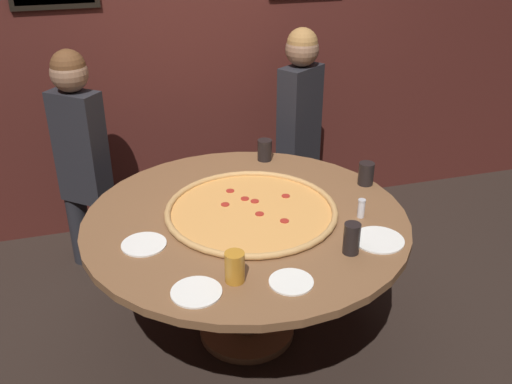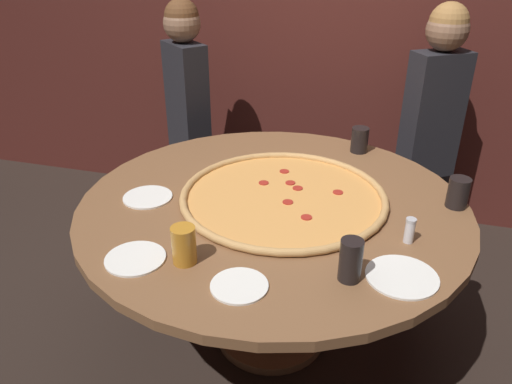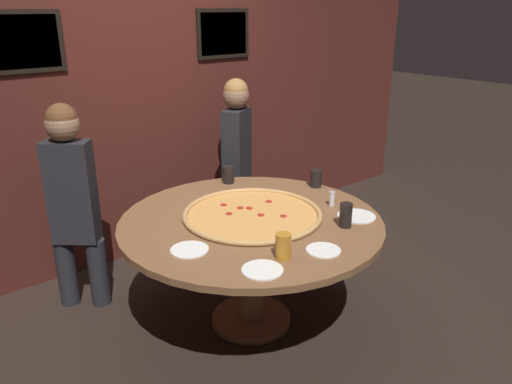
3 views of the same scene
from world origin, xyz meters
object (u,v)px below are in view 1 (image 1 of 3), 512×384
(drink_cup_far_right, at_px, (366,174))
(drink_cup_front_edge, at_px, (265,150))
(giant_pizza, at_px, (251,210))
(white_plate_near_front, at_px, (291,282))
(diner_far_right, at_px, (81,152))
(drink_cup_near_left, at_px, (352,238))
(diner_centre_back, at_px, (299,122))
(white_plate_far_back, at_px, (196,292))
(dining_table, at_px, (246,238))
(white_plate_beside_cup, at_px, (378,240))
(white_plate_right_side, at_px, (144,244))
(condiment_shaker, at_px, (361,208))
(drink_cup_centre_back, at_px, (235,267))

(drink_cup_far_right, height_order, drink_cup_front_edge, drink_cup_front_edge)
(giant_pizza, xyz_separation_m, drink_cup_front_edge, (0.25, 0.60, 0.05))
(white_plate_near_front, bearing_deg, diner_far_right, 118.35)
(drink_cup_near_left, xyz_separation_m, diner_centre_back, (0.28, 1.44, -0.00))
(white_plate_far_back, bearing_deg, drink_cup_near_left, 7.53)
(drink_cup_near_left, bearing_deg, diner_far_right, 130.01)
(dining_table, bearing_deg, drink_cup_far_right, 12.60)
(white_plate_beside_cup, distance_m, diner_far_right, 1.83)
(diner_far_right, bearing_deg, white_plate_beside_cup, 175.18)
(giant_pizza, height_order, drink_cup_front_edge, drink_cup_front_edge)
(drink_cup_far_right, relative_size, white_plate_right_side, 0.61)
(drink_cup_far_right, xyz_separation_m, condiment_shaker, (-0.18, -0.33, -0.01))
(white_plate_near_front, relative_size, condiment_shaker, 1.93)
(drink_cup_front_edge, distance_m, white_plate_near_front, 1.24)
(dining_table, bearing_deg, white_plate_far_back, -123.50)
(drink_cup_far_right, xyz_separation_m, diner_centre_back, (-0.08, 0.84, 0.01))
(white_plate_far_back, distance_m, condiment_shaker, 0.98)
(dining_table, bearing_deg, giant_pizza, 39.71)
(diner_centre_back, bearing_deg, white_plate_far_back, 23.94)
(white_plate_near_front, xyz_separation_m, condiment_shaker, (0.51, 0.41, 0.05))
(giant_pizza, distance_m, white_plate_beside_cup, 0.65)
(drink_cup_near_left, distance_m, drink_cup_front_edge, 1.07)
(drink_cup_far_right, distance_m, drink_cup_near_left, 0.70)
(drink_cup_front_edge, bearing_deg, white_plate_near_front, -101.92)
(dining_table, relative_size, white_plate_beside_cup, 6.82)
(drink_cup_front_edge, relative_size, white_plate_near_front, 0.68)
(dining_table, xyz_separation_m, giant_pizza, (0.04, 0.03, 0.14))
(drink_cup_far_right, relative_size, diner_far_right, 0.09)
(drink_cup_front_edge, xyz_separation_m, diner_centre_back, (0.36, 0.37, 0.01))
(drink_cup_front_edge, xyz_separation_m, white_plate_near_front, (-0.25, -1.21, -0.06))
(white_plate_beside_cup, bearing_deg, giant_pizza, 139.92)
(drink_cup_centre_back, bearing_deg, drink_cup_near_left, 6.18)
(dining_table, height_order, giant_pizza, giant_pizza)
(dining_table, distance_m, white_plate_beside_cup, 0.67)
(drink_cup_centre_back, relative_size, diner_far_right, 0.10)
(drink_cup_near_left, relative_size, white_plate_far_back, 0.70)
(drink_cup_far_right, height_order, white_plate_far_back, drink_cup_far_right)
(white_plate_near_front, xyz_separation_m, white_plate_beside_cup, (0.50, 0.19, 0.00))
(drink_cup_near_left, distance_m, white_plate_beside_cup, 0.19)
(dining_table, height_order, drink_cup_centre_back, drink_cup_centre_back)
(giant_pizza, height_order, white_plate_right_side, giant_pizza)
(white_plate_far_back, relative_size, diner_centre_back, 0.15)
(drink_cup_near_left, bearing_deg, dining_table, 129.80)
(giant_pizza, relative_size, condiment_shaker, 8.98)
(drink_cup_front_edge, relative_size, diner_centre_back, 0.09)
(drink_cup_far_right, xyz_separation_m, diner_far_right, (-1.50, 0.75, -0.00))
(dining_table, distance_m, giant_pizza, 0.15)
(white_plate_near_front, height_order, condiment_shaker, condiment_shaker)
(drink_cup_front_edge, relative_size, white_plate_beside_cup, 0.54)
(drink_cup_front_edge, xyz_separation_m, condiment_shaker, (0.26, -0.79, -0.01))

